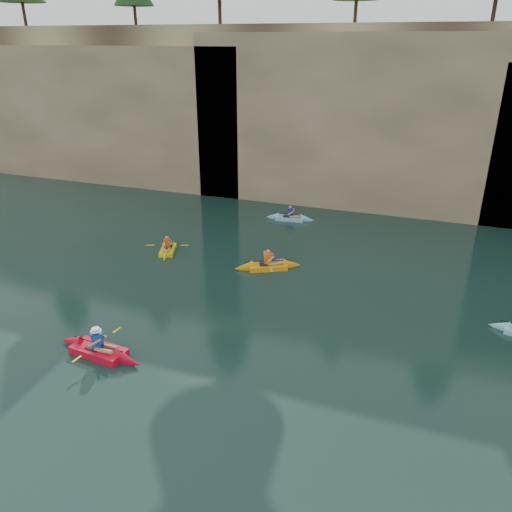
% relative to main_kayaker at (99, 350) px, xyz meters
% --- Properties ---
extents(ground, '(160.00, 160.00, 0.00)m').
position_rel_main_kayaker_xyz_m(ground, '(4.60, -1.77, -0.18)').
color(ground, black).
rests_on(ground, ground).
extents(cliff, '(70.00, 16.00, 12.00)m').
position_rel_main_kayaker_xyz_m(cliff, '(4.60, 28.23, 5.82)').
color(cliff, tan).
rests_on(cliff, ground).
extents(cliff_slab_west, '(26.00, 2.40, 10.56)m').
position_rel_main_kayaker_xyz_m(cliff_slab_west, '(-15.40, 20.83, 5.10)').
color(cliff_slab_west, tan).
rests_on(cliff_slab_west, ground).
extents(cliff_slab_center, '(24.00, 2.40, 11.40)m').
position_rel_main_kayaker_xyz_m(cliff_slab_center, '(6.60, 20.83, 5.52)').
color(cliff_slab_center, tan).
rests_on(cliff_slab_center, ground).
extents(sea_cave_west, '(4.50, 1.00, 4.00)m').
position_rel_main_kayaker_xyz_m(sea_cave_west, '(-13.40, 20.18, 1.82)').
color(sea_cave_west, black).
rests_on(sea_cave_west, ground).
extents(sea_cave_center, '(3.50, 1.00, 3.20)m').
position_rel_main_kayaker_xyz_m(sea_cave_center, '(0.60, 20.18, 1.42)').
color(sea_cave_center, black).
rests_on(sea_cave_center, ground).
extents(sea_cave_east, '(5.00, 1.00, 4.50)m').
position_rel_main_kayaker_xyz_m(sea_cave_east, '(14.60, 20.18, 2.07)').
color(sea_cave_east, black).
rests_on(sea_cave_east, ground).
extents(main_kayaker, '(3.77, 2.49, 1.38)m').
position_rel_main_kayaker_xyz_m(main_kayaker, '(0.00, 0.00, 0.00)').
color(main_kayaker, red).
rests_on(main_kayaker, ground).
extents(kayaker_orange, '(3.35, 2.27, 1.29)m').
position_rel_main_kayaker_xyz_m(kayaker_orange, '(3.41, 9.15, -0.02)').
color(kayaker_orange, orange).
rests_on(kayaker_orange, ground).
extents(kayaker_yellow, '(2.16, 2.86, 1.14)m').
position_rel_main_kayaker_xyz_m(kayaker_yellow, '(-2.38, 9.34, -0.04)').
color(kayaker_yellow, yellow).
rests_on(kayaker_yellow, ground).
extents(kayaker_ltblue_mid, '(3.17, 2.33, 1.18)m').
position_rel_main_kayaker_xyz_m(kayaker_ltblue_mid, '(2.36, 16.59, -0.04)').
color(kayaker_ltblue_mid, '#80BDD7').
rests_on(kayaker_ltblue_mid, ground).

